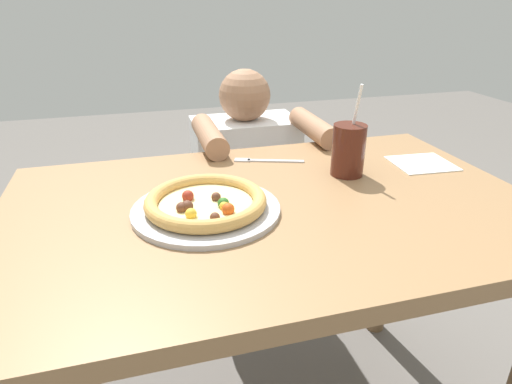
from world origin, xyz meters
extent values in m
cube|color=#936D47|center=(0.00, 0.00, 0.73)|extent=(1.21, 0.78, 0.04)
cylinder|color=brown|center=(-0.53, 0.31, 0.35)|extent=(0.07, 0.07, 0.71)
cylinder|color=brown|center=(0.53, 0.31, 0.35)|extent=(0.07, 0.07, 0.71)
cylinder|color=#B7B7BC|center=(-0.15, -0.01, 0.76)|extent=(0.32, 0.32, 0.01)
cylinder|color=#EFD68C|center=(-0.15, -0.01, 0.77)|extent=(0.20, 0.20, 0.01)
torus|color=tan|center=(-0.15, -0.01, 0.78)|extent=(0.26, 0.26, 0.03)
sphere|color=gold|center=(-0.19, -0.06, 0.78)|extent=(0.02, 0.02, 0.02)
sphere|color=maroon|center=(-0.19, 0.02, 0.78)|extent=(0.03, 0.03, 0.03)
sphere|color=gold|center=(-0.12, -0.04, 0.78)|extent=(0.02, 0.02, 0.02)
sphere|color=brown|center=(-0.15, -0.09, 0.78)|extent=(0.02, 0.02, 0.02)
sphere|color=brown|center=(-0.13, 0.01, 0.78)|extent=(0.02, 0.02, 0.02)
sphere|color=#BF4C19|center=(-0.12, -0.06, 0.78)|extent=(0.03, 0.03, 0.03)
sphere|color=brown|center=(-0.20, -0.03, 0.78)|extent=(0.03, 0.03, 0.03)
sphere|color=#2D6623|center=(-0.12, -0.03, 0.78)|extent=(0.03, 0.03, 0.03)
sphere|color=brown|center=(-0.21, -0.03, 0.78)|extent=(0.02, 0.02, 0.02)
cylinder|color=#4C1E14|center=(0.24, 0.11, 0.82)|extent=(0.09, 0.09, 0.13)
cylinder|color=white|center=(0.25, 0.11, 0.93)|extent=(0.02, 0.03, 0.12)
cube|color=white|center=(0.48, 0.12, 0.75)|extent=(0.17, 0.15, 0.00)
cube|color=silver|center=(0.09, 0.25, 0.75)|extent=(0.16, 0.07, 0.00)
cube|color=silver|center=(0.00, 0.29, 0.75)|extent=(0.05, 0.04, 0.00)
cylinder|color=#333847|center=(0.11, 0.67, 0.23)|extent=(0.31, 0.31, 0.45)
cube|color=white|center=(0.11, 0.67, 0.61)|extent=(0.38, 0.22, 0.31)
sphere|color=#A37556|center=(0.11, 0.67, 0.85)|extent=(0.18, 0.18, 0.18)
cylinder|color=#A37556|center=(-0.07, 0.44, 0.79)|extent=(0.07, 0.28, 0.07)
cylinder|color=#A37556|center=(0.28, 0.44, 0.79)|extent=(0.07, 0.28, 0.07)
camera|label=1|loc=(-0.28, -0.86, 1.19)|focal=30.86mm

